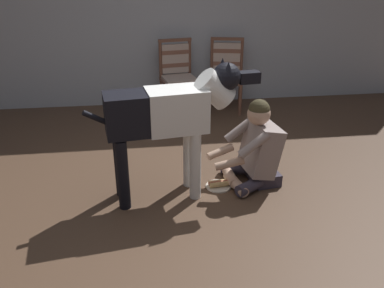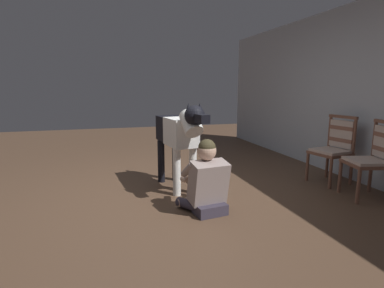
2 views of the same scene
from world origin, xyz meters
TOP-DOWN VIEW (x-y plane):
  - ground_plane at (0.00, 0.00)m, footprint 13.93×13.93m
  - back_wall at (0.00, 2.89)m, footprint 8.05×0.10m
  - dining_chair_left_of_pair at (0.13, 2.48)m, footprint 0.53×0.53m
  - dining_chair_right_of_pair at (0.81, 2.48)m, footprint 0.55×0.55m
  - person_sitting_on_floor at (0.64, 0.33)m, footprint 0.69×0.57m
  - large_dog at (-0.16, 0.22)m, footprint 1.49×0.43m
  - hot_dog_on_plate at (0.29, 0.29)m, footprint 0.24×0.24m

SIDE VIEW (x-z plane):
  - ground_plane at x=0.00m, z-range 0.00..0.00m
  - hot_dog_on_plate at x=0.29m, z-range -0.01..0.06m
  - person_sitting_on_floor at x=0.64m, z-range -0.08..0.75m
  - dining_chair_left_of_pair at x=0.13m, z-range 0.05..1.03m
  - dining_chair_right_of_pair at x=0.81m, z-range 0.05..1.03m
  - large_dog at x=-0.16m, z-range 0.17..1.37m
  - back_wall at x=0.00m, z-range 0.00..2.60m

